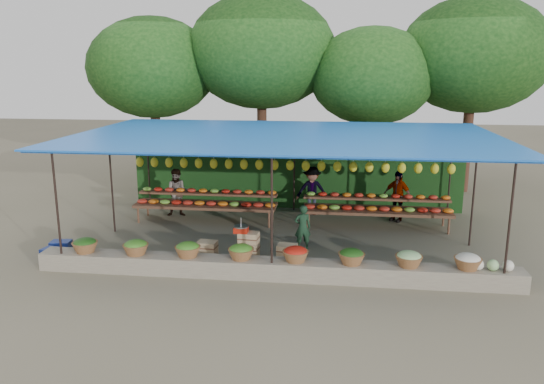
# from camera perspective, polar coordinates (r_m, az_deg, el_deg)

# --- Properties ---
(ground) EXTENTS (60.00, 60.00, 0.00)m
(ground) POSITION_cam_1_polar(r_m,az_deg,el_deg) (14.36, 1.40, -4.98)
(ground) COLOR #645E49
(ground) RESTS_ON ground
(stone_curb) EXTENTS (10.60, 0.55, 0.40)m
(stone_curb) POSITION_cam_1_polar(r_m,az_deg,el_deg) (11.73, 0.07, -8.28)
(stone_curb) COLOR #6A6155
(stone_curb) RESTS_ON ground
(stall_canopy) EXTENTS (10.80, 6.60, 2.82)m
(stall_canopy) POSITION_cam_1_polar(r_m,az_deg,el_deg) (13.83, 1.50, 5.67)
(stall_canopy) COLOR black
(stall_canopy) RESTS_ON ground
(produce_baskets) EXTENTS (8.98, 0.58, 0.34)m
(produce_baskets) POSITION_cam_1_polar(r_m,az_deg,el_deg) (11.61, -0.43, -6.59)
(produce_baskets) COLOR brown
(produce_baskets) RESTS_ON stone_curb
(netting_backdrop) EXTENTS (10.60, 0.06, 2.50)m
(netting_backdrop) POSITION_cam_1_polar(r_m,az_deg,el_deg) (17.08, 2.47, 2.34)
(netting_backdrop) COLOR #1B4719
(netting_backdrop) RESTS_ON ground
(tree_row) EXTENTS (16.51, 5.50, 7.12)m
(tree_row) POSITION_cam_1_polar(r_m,az_deg,el_deg) (19.67, 4.79, 13.89)
(tree_row) COLOR #371E14
(tree_row) RESTS_ON ground
(fruit_table_left) EXTENTS (4.21, 0.95, 0.93)m
(fruit_table_left) POSITION_cam_1_polar(r_m,az_deg,el_deg) (15.89, -7.08, -0.99)
(fruit_table_left) COLOR #502F20
(fruit_table_left) RESTS_ON ground
(fruit_table_right) EXTENTS (4.21, 0.95, 0.93)m
(fruit_table_right) POSITION_cam_1_polar(r_m,az_deg,el_deg) (15.47, 11.21, -1.54)
(fruit_table_right) COLOR #502F20
(fruit_table_right) RESTS_ON ground
(crate_counter) EXTENTS (2.38, 0.38, 0.77)m
(crate_counter) POSITION_cam_1_polar(r_m,az_deg,el_deg) (12.48, -2.63, -6.38)
(crate_counter) COLOR #9E7B5A
(crate_counter) RESTS_ON ground
(weighing_scale) EXTENTS (0.34, 0.34, 0.36)m
(weighing_scale) POSITION_cam_1_polar(r_m,az_deg,el_deg) (12.33, -3.35, -3.97)
(weighing_scale) COLOR red
(weighing_scale) RESTS_ON crate_counter
(vendor_seated) EXTENTS (0.48, 0.38, 1.16)m
(vendor_seated) POSITION_cam_1_polar(r_m,az_deg,el_deg) (13.36, 3.31, -3.82)
(vendor_seated) COLOR #183621
(vendor_seated) RESTS_ON ground
(customer_left) EXTENTS (0.83, 0.71, 1.48)m
(customer_left) POSITION_cam_1_polar(r_m,az_deg,el_deg) (16.50, -10.08, -0.07)
(customer_left) COLOR slate
(customer_left) RESTS_ON ground
(customer_mid) EXTENTS (1.00, 0.61, 1.51)m
(customer_mid) POSITION_cam_1_polar(r_m,az_deg,el_deg) (16.46, 4.33, 0.13)
(customer_mid) COLOR slate
(customer_mid) RESTS_ON ground
(customer_right) EXTENTS (0.95, 0.80, 1.53)m
(customer_right) POSITION_cam_1_polar(r_m,az_deg,el_deg) (16.16, 13.33, -0.43)
(customer_right) COLOR slate
(customer_right) RESTS_ON ground
(blue_crate_front) EXTENTS (0.52, 0.42, 0.28)m
(blue_crate_front) POSITION_cam_1_polar(r_m,az_deg,el_deg) (13.83, -22.58, -6.18)
(blue_crate_front) COLOR navy
(blue_crate_front) RESTS_ON ground
(blue_crate_back) EXTENTS (0.51, 0.40, 0.29)m
(blue_crate_back) POSITION_cam_1_polar(r_m,az_deg,el_deg) (14.29, -21.74, -5.46)
(blue_crate_back) COLOR navy
(blue_crate_back) RESTS_ON ground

